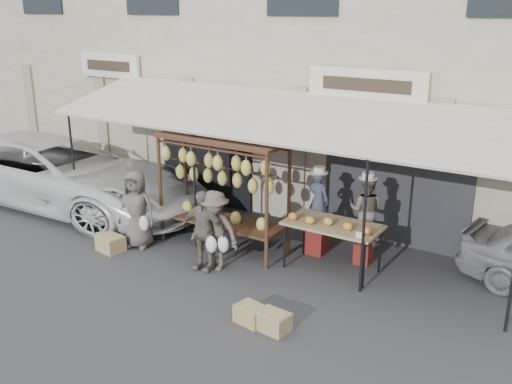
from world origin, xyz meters
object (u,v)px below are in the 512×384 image
vendor_left (318,200)px  customer_mid (203,230)px  produce_table (332,226)px  vendor_right (366,210)px  crate_near_a (251,314)px  crate_far (111,243)px  van (53,156)px  customer_right (215,231)px  customer_left (137,209)px  banana_rack (221,172)px  crate_near_b (273,322)px

vendor_left → customer_mid: vendor_left is taller
produce_table → customer_mid: (-1.98, -1.19, -0.12)m
vendor_left → customer_mid: 2.28m
vendor_right → crate_near_a: bearing=68.9°
vendor_left → crate_far: vendor_left is taller
produce_table → van: van is taller
customer_right → produce_table: bearing=25.8°
customer_left → van: size_ratio=0.28×
vendor_right → crate_far: bearing=16.8°
produce_table → van: size_ratio=0.30×
banana_rack → crate_near_b: 3.50m
customer_left → crate_far: bearing=-139.6°
vendor_left → vendor_right: bearing=-173.7°
vendor_left → customer_mid: (-1.41, -1.76, -0.33)m
vendor_left → customer_right: 2.08m
crate_far → vendor_right: bearing=26.2°
customer_mid → produce_table: bearing=25.5°
customer_right → crate_near_b: (1.98, -1.23, -0.60)m
crate_near_a → crate_far: (-3.79, 0.74, 0.02)m
customer_right → banana_rack: bearing=113.8°
vendor_left → crate_near_a: vendor_left is taller
vendor_right → van: 7.72m
customer_left → produce_table: bearing=-0.5°
banana_rack → crate_near_a: (2.04, -2.06, -1.43)m
produce_table → customer_mid: bearing=-149.0°
customer_right → vendor_right: bearing=32.9°
customer_left → crate_near_b: customer_left is taller
crate_near_a → produce_table: bearing=84.5°
produce_table → van: bearing=-178.7°
vendor_right → customer_left: vendor_right is taller
produce_table → customer_mid: customer_mid is taller
customer_left → crate_near_a: (3.49, -1.21, -0.65)m
banana_rack → produce_table: (2.26, 0.23, -0.70)m
produce_table → vendor_right: vendor_right is taller
vendor_right → crate_near_b: size_ratio=2.73×
customer_right → crate_near_a: 2.09m
customer_mid → crate_near_a: 2.16m
vendor_left → van: size_ratio=0.21×
banana_rack → vendor_left: 1.93m
produce_table → customer_right: customer_right is taller
crate_near_b → van: 7.85m
banana_rack → customer_left: size_ratio=1.66×
customer_left → van: van is taller
crate_near_a → van: size_ratio=0.08×
produce_table → customer_left: bearing=-163.8°
customer_mid → vendor_left: bearing=45.9°
crate_far → produce_table: bearing=21.0°
banana_rack → crate_far: (-1.75, -1.32, -1.42)m
vendor_left → crate_near_a: (0.35, -2.86, -0.94)m
vendor_left → customer_left: (-3.14, -1.65, -0.30)m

